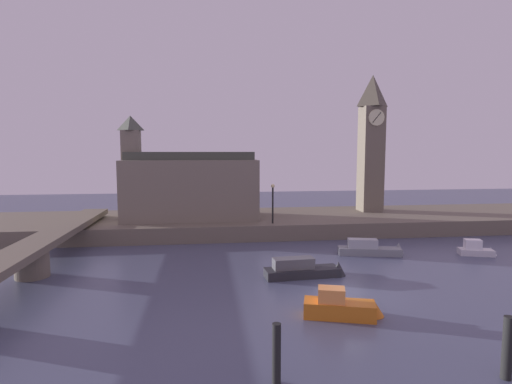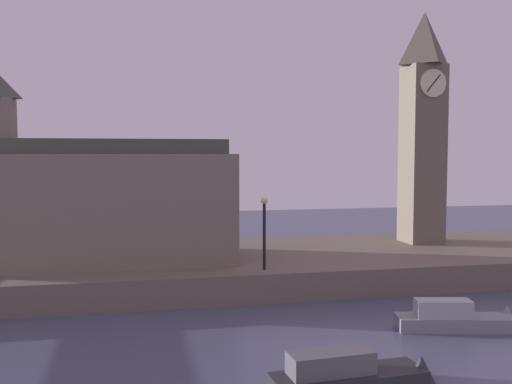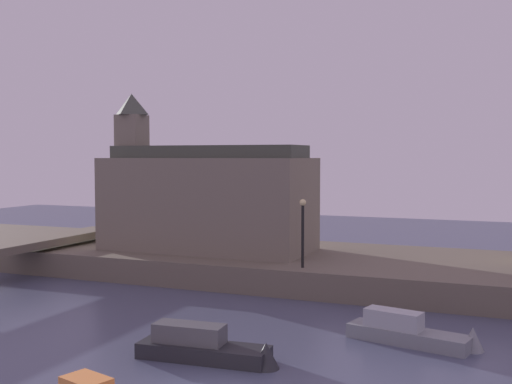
{
  "view_description": "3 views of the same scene",
  "coord_description": "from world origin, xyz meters",
  "px_view_note": "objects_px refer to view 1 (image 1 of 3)",
  "views": [
    {
      "loc": [
        -8.26,
        -22.3,
        8.34
      ],
      "look_at": [
        -3.49,
        15.39,
        4.51
      ],
      "focal_mm": 28.48,
      "sensor_mm": 36.0,
      "label": 1
    },
    {
      "loc": [
        -8.48,
        -13.13,
        7.48
      ],
      "look_at": [
        -1.8,
        17.79,
        5.35
      ],
      "focal_mm": 40.06,
      "sensor_mm": 36.0,
      "label": 2
    },
    {
      "loc": [
        8.63,
        -17.05,
        7.61
      ],
      "look_at": [
        -5.11,
        16.4,
        5.51
      ],
      "focal_mm": 43.96,
      "sensor_mm": 36.0,
      "label": 3
    }
  ],
  "objects_px": {
    "boat_barge_dark": "(309,270)",
    "boat_cruiser_grey": "(375,249)",
    "mooring_post_right": "(508,348)",
    "parliament_hall": "(188,186)",
    "mooring_post_left": "(277,354)",
    "streetlamp": "(273,199)",
    "clock_tower": "(371,141)",
    "boat_ferry_white": "(478,250)",
    "boat_patrol_orange": "(345,307)"
  },
  "relations": [
    {
      "from": "mooring_post_left",
      "to": "boat_cruiser_grey",
      "type": "bearing_deg",
      "value": 56.88
    },
    {
      "from": "parliament_hall",
      "to": "streetlamp",
      "type": "relative_size",
      "value": 3.57
    },
    {
      "from": "parliament_hall",
      "to": "mooring_post_left",
      "type": "xyz_separation_m",
      "value": [
        4.22,
        -27.99,
        -3.72
      ]
    },
    {
      "from": "mooring_post_right",
      "to": "boat_barge_dark",
      "type": "xyz_separation_m",
      "value": [
        -4.05,
        12.84,
        -0.73
      ]
    },
    {
      "from": "boat_patrol_orange",
      "to": "boat_barge_dark",
      "type": "bearing_deg",
      "value": 90.59
    },
    {
      "from": "boat_barge_dark",
      "to": "boat_patrol_orange",
      "type": "bearing_deg",
      "value": -89.41
    },
    {
      "from": "boat_cruiser_grey",
      "to": "mooring_post_right",
      "type": "bearing_deg",
      "value": -98.54
    },
    {
      "from": "mooring_post_right",
      "to": "boat_patrol_orange",
      "type": "relative_size",
      "value": 0.54
    },
    {
      "from": "mooring_post_right",
      "to": "boat_patrol_orange",
      "type": "height_order",
      "value": "mooring_post_right"
    },
    {
      "from": "boat_cruiser_grey",
      "to": "boat_barge_dark",
      "type": "bearing_deg",
      "value": -143.71
    },
    {
      "from": "clock_tower",
      "to": "streetlamp",
      "type": "xyz_separation_m",
      "value": [
        -12.43,
        -6.68,
        -5.59
      ]
    },
    {
      "from": "clock_tower",
      "to": "streetlamp",
      "type": "bearing_deg",
      "value": -151.74
    },
    {
      "from": "streetlamp",
      "to": "boat_barge_dark",
      "type": "height_order",
      "value": "streetlamp"
    },
    {
      "from": "parliament_hall",
      "to": "boat_cruiser_grey",
      "type": "xyz_separation_m",
      "value": [
        15.33,
        -10.96,
        -4.4
      ]
    },
    {
      "from": "streetlamp",
      "to": "boat_barge_dark",
      "type": "xyz_separation_m",
      "value": [
        0.5,
        -11.86,
        -3.4
      ]
    },
    {
      "from": "streetlamp",
      "to": "boat_barge_dark",
      "type": "distance_m",
      "value": 12.35
    },
    {
      "from": "boat_barge_dark",
      "to": "boat_ferry_white",
      "type": "relative_size",
      "value": 1.73
    },
    {
      "from": "streetlamp",
      "to": "boat_patrol_orange",
      "type": "distance_m",
      "value": 18.89
    },
    {
      "from": "parliament_hall",
      "to": "boat_barge_dark",
      "type": "distance_m",
      "value": 18.6
    },
    {
      "from": "boat_cruiser_grey",
      "to": "clock_tower",
      "type": "bearing_deg",
      "value": 69.07
    },
    {
      "from": "clock_tower",
      "to": "mooring_post_right",
      "type": "relative_size",
      "value": 6.48
    },
    {
      "from": "mooring_post_left",
      "to": "boat_ferry_white",
      "type": "xyz_separation_m",
      "value": [
        19.32,
        15.85,
        -0.69
      ]
    },
    {
      "from": "mooring_post_right",
      "to": "boat_patrol_orange",
      "type": "distance_m",
      "value": 7.33
    },
    {
      "from": "parliament_hall",
      "to": "boat_ferry_white",
      "type": "bearing_deg",
      "value": -27.29
    },
    {
      "from": "parliament_hall",
      "to": "mooring_post_left",
      "type": "distance_m",
      "value": 28.55
    },
    {
      "from": "streetlamp",
      "to": "boat_cruiser_grey",
      "type": "relative_size",
      "value": 0.66
    },
    {
      "from": "boat_patrol_orange",
      "to": "boat_barge_dark",
      "type": "xyz_separation_m",
      "value": [
        -0.07,
        6.73,
        -0.08
      ]
    },
    {
      "from": "streetlamp",
      "to": "boat_ferry_white",
      "type": "xyz_separation_m",
      "value": [
        15.43,
        -8.11,
        -3.42
      ]
    },
    {
      "from": "streetlamp",
      "to": "boat_ferry_white",
      "type": "height_order",
      "value": "streetlamp"
    },
    {
      "from": "streetlamp",
      "to": "boat_cruiser_grey",
      "type": "height_order",
      "value": "streetlamp"
    },
    {
      "from": "mooring_post_left",
      "to": "boat_patrol_orange",
      "type": "bearing_deg",
      "value": 50.3
    },
    {
      "from": "clock_tower",
      "to": "parliament_hall",
      "type": "relative_size",
      "value": 1.14
    },
    {
      "from": "mooring_post_left",
      "to": "parliament_hall",
      "type": "bearing_deg",
      "value": 98.57
    },
    {
      "from": "boat_patrol_orange",
      "to": "boat_ferry_white",
      "type": "xyz_separation_m",
      "value": [
        14.86,
        10.48,
        -0.11
      ]
    },
    {
      "from": "mooring_post_left",
      "to": "streetlamp",
      "type": "bearing_deg",
      "value": 80.78
    },
    {
      "from": "parliament_hall",
      "to": "boat_patrol_orange",
      "type": "height_order",
      "value": "parliament_hall"
    },
    {
      "from": "parliament_hall",
      "to": "boat_cruiser_grey",
      "type": "bearing_deg",
      "value": -35.58
    },
    {
      "from": "clock_tower",
      "to": "boat_cruiser_grey",
      "type": "relative_size",
      "value": 2.68
    },
    {
      "from": "boat_patrol_orange",
      "to": "boat_cruiser_grey",
      "type": "xyz_separation_m",
      "value": [
        6.65,
        11.66,
        -0.09
      ]
    },
    {
      "from": "clock_tower",
      "to": "mooring_post_left",
      "type": "distance_m",
      "value": 35.69
    },
    {
      "from": "clock_tower",
      "to": "streetlamp",
      "type": "distance_m",
      "value": 15.18
    },
    {
      "from": "mooring_post_right",
      "to": "parliament_hall",
      "type": "bearing_deg",
      "value": 113.77
    },
    {
      "from": "boat_patrol_orange",
      "to": "boat_ferry_white",
      "type": "height_order",
      "value": "boat_patrol_orange"
    },
    {
      "from": "parliament_hall",
      "to": "mooring_post_left",
      "type": "height_order",
      "value": "parliament_hall"
    },
    {
      "from": "mooring_post_left",
      "to": "boat_cruiser_grey",
      "type": "relative_size",
      "value": 0.39
    },
    {
      "from": "mooring_post_right",
      "to": "boat_barge_dark",
      "type": "height_order",
      "value": "mooring_post_right"
    },
    {
      "from": "mooring_post_left",
      "to": "boat_cruiser_grey",
      "type": "height_order",
      "value": "mooring_post_left"
    },
    {
      "from": "boat_barge_dark",
      "to": "boat_cruiser_grey",
      "type": "xyz_separation_m",
      "value": [
        6.72,
        4.93,
        -0.01
      ]
    },
    {
      "from": "mooring_post_left",
      "to": "mooring_post_right",
      "type": "distance_m",
      "value": 8.47
    },
    {
      "from": "mooring_post_right",
      "to": "boat_cruiser_grey",
      "type": "relative_size",
      "value": 0.41
    }
  ]
}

